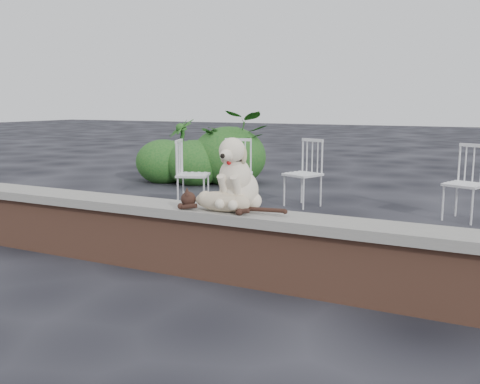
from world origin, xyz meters
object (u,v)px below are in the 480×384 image
at_px(cat, 222,200).
at_px(dog, 239,173).
at_px(chair_e, 193,174).
at_px(chair_a, 237,173).
at_px(chair_d, 465,183).
at_px(potted_plant_a, 236,147).
at_px(potted_plant_b, 182,148).
at_px(chair_b, 303,173).

bearing_deg(cat, dog, 61.37).
distance_m(chair_e, chair_a, 0.62).
bearing_deg(chair_e, chair_d, -98.23).
height_order(chair_d, potted_plant_a, potted_plant_a).
bearing_deg(potted_plant_b, potted_plant_a, -10.40).
bearing_deg(chair_b, chair_a, -132.77).
distance_m(chair_b, chair_d, 2.10).
relative_size(chair_e, chair_a, 1.00).
bearing_deg(potted_plant_b, chair_e, -54.57).
bearing_deg(chair_d, potted_plant_b, -177.74).
xyz_separation_m(chair_d, potted_plant_b, (-5.22, 1.76, 0.09)).
relative_size(cat, potted_plant_b, 0.95).
distance_m(cat, chair_b, 3.31).
distance_m(chair_e, potted_plant_a, 2.33).
height_order(cat, chair_d, chair_d).
relative_size(chair_e, potted_plant_a, 0.72).
height_order(dog, chair_d, dog).
bearing_deg(chair_a, dog, -84.90).
relative_size(chair_d, potted_plant_a, 0.72).
distance_m(dog, cat, 0.27).
height_order(chair_b, potted_plant_b, potted_plant_b).
relative_size(chair_b, potted_plant_b, 0.84).
xyz_separation_m(dog, chair_e, (-1.90, 2.38, -0.41)).
xyz_separation_m(dog, chair_b, (-0.56, 3.11, -0.41)).
distance_m(chair_d, potted_plant_b, 5.51).
height_order(chair_b, chair_a, same).
relative_size(dog, potted_plant_a, 0.46).
bearing_deg(dog, chair_e, 128.04).
xyz_separation_m(cat, chair_d, (1.62, 3.28, -0.20)).
xyz_separation_m(chair_a, potted_plant_b, (-2.29, 2.16, 0.09)).
bearing_deg(chair_a, potted_plant_a, 95.31).
distance_m(dog, chair_e, 3.07).
bearing_deg(dog, cat, -118.63).
xyz_separation_m(chair_b, chair_a, (-0.84, -0.38, 0.00)).
height_order(chair_b, potted_plant_a, potted_plant_a).
xyz_separation_m(dog, cat, (-0.08, -0.15, -0.21)).
relative_size(chair_e, chair_d, 1.00).
distance_m(chair_b, chair_e, 1.53).
height_order(potted_plant_a, potted_plant_b, potted_plant_a).
height_order(chair_d, potted_plant_b, potted_plant_b).
distance_m(cat, chair_a, 3.17).
xyz_separation_m(chair_b, potted_plant_b, (-3.13, 1.77, 0.09)).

